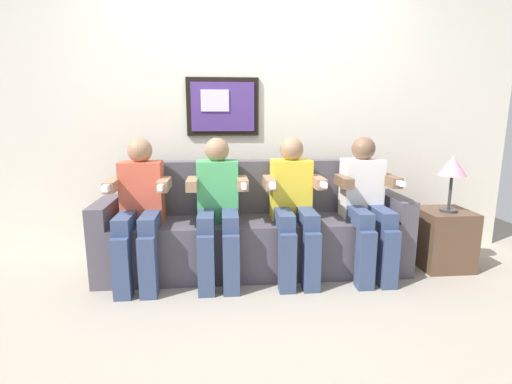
# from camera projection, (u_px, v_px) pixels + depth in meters

# --- Properties ---
(ground_plane) EXTENTS (6.38, 6.38, 0.00)m
(ground_plane) POSITION_uv_depth(u_px,v_px,m) (258.00, 285.00, 2.97)
(ground_plane) COLOR #9E9384
(back_wall_assembly) EXTENTS (4.90, 0.10, 2.60)m
(back_wall_assembly) POSITION_uv_depth(u_px,v_px,m) (249.00, 113.00, 3.45)
(back_wall_assembly) COLOR silver
(back_wall_assembly) RESTS_ON ground_plane
(couch) EXTENTS (2.50, 0.58, 0.90)m
(couch) POSITION_uv_depth(u_px,v_px,m) (254.00, 233.00, 3.22)
(couch) COLOR #514C56
(couch) RESTS_ON ground_plane
(person_leftmost) EXTENTS (0.46, 0.56, 1.11)m
(person_leftmost) POSITION_uv_depth(u_px,v_px,m) (140.00, 206.00, 2.92)
(person_leftmost) COLOR #D8593F
(person_leftmost) RESTS_ON ground_plane
(person_left_center) EXTENTS (0.46, 0.56, 1.11)m
(person_left_center) POSITION_uv_depth(u_px,v_px,m) (218.00, 204.00, 2.97)
(person_left_center) COLOR #4CB266
(person_left_center) RESTS_ON ground_plane
(person_right_center) EXTENTS (0.46, 0.56, 1.11)m
(person_right_center) POSITION_uv_depth(u_px,v_px,m) (293.00, 203.00, 3.03)
(person_right_center) COLOR yellow
(person_right_center) RESTS_ON ground_plane
(person_rightmost) EXTENTS (0.46, 0.56, 1.11)m
(person_rightmost) POSITION_uv_depth(u_px,v_px,m) (366.00, 201.00, 3.08)
(person_rightmost) COLOR white
(person_rightmost) RESTS_ON ground_plane
(side_table_right) EXTENTS (0.40, 0.40, 0.50)m
(side_table_right) POSITION_uv_depth(u_px,v_px,m) (443.00, 239.00, 3.27)
(side_table_right) COLOR brown
(side_table_right) RESTS_ON ground_plane
(table_lamp) EXTENTS (0.22, 0.22, 0.46)m
(table_lamp) POSITION_uv_depth(u_px,v_px,m) (453.00, 168.00, 3.11)
(table_lamp) COLOR #333338
(table_lamp) RESTS_ON side_table_right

